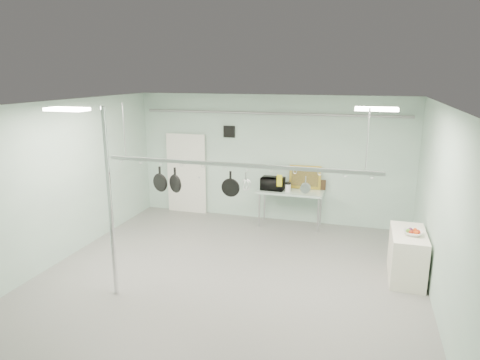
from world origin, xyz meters
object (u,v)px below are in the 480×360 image
(side_cabinet, at_px, (407,255))
(skillet_left, at_px, (160,179))
(pot_rack, at_px, (236,163))
(fruit_bowl, at_px, (413,233))
(skillet_right, at_px, (230,184))
(prep_table, at_px, (291,194))
(chrome_pole, at_px, (110,205))
(microwave, at_px, (273,183))
(coffee_canister, at_px, (288,188))
(skillet_mid, at_px, (175,180))

(side_cabinet, distance_m, skillet_left, 4.73)
(pot_rack, relative_size, fruit_bowl, 14.59)
(fruit_bowl, xyz_separation_m, skillet_right, (-3.10, -0.98, 0.92))
(prep_table, bearing_deg, side_cabinet, -40.79)
(chrome_pole, xyz_separation_m, microwave, (1.85, 4.18, -0.54))
(pot_rack, bearing_deg, side_cabinet, 20.45)
(chrome_pole, relative_size, coffee_canister, 16.69)
(side_cabinet, distance_m, skillet_right, 3.54)
(fruit_bowl, distance_m, skillet_left, 4.63)
(coffee_canister, bearing_deg, side_cabinet, -38.81)
(pot_rack, height_order, fruit_bowl, pot_rack)
(prep_table, bearing_deg, skillet_left, -119.03)
(side_cabinet, bearing_deg, microwave, 143.97)
(coffee_canister, height_order, fruit_bowl, coffee_canister)
(prep_table, relative_size, microwave, 2.86)
(skillet_right, bearing_deg, pot_rack, -0.82)
(coffee_canister, xyz_separation_m, skillet_mid, (-1.48, -3.19, 0.85))
(chrome_pole, relative_size, prep_table, 2.00)
(coffee_canister, height_order, skillet_left, skillet_left)
(microwave, relative_size, skillet_left, 1.22)
(coffee_canister, xyz_separation_m, fruit_bowl, (2.65, -2.21, -0.06))
(prep_table, xyz_separation_m, coffee_canister, (-0.05, -0.11, 0.17))
(microwave, bearing_deg, side_cabinet, 145.80)
(skillet_left, height_order, skillet_right, same)
(chrome_pole, xyz_separation_m, skillet_mid, (0.77, 0.90, 0.25))
(chrome_pole, bearing_deg, skillet_mid, 49.63)
(microwave, height_order, fruit_bowl, microwave)
(fruit_bowl, distance_m, skillet_right, 3.38)
(pot_rack, height_order, skillet_right, pot_rack)
(side_cabinet, height_order, skillet_right, skillet_right)
(chrome_pole, distance_m, fruit_bowl, 5.29)
(side_cabinet, bearing_deg, prep_table, 139.21)
(side_cabinet, distance_m, pot_rack, 3.62)
(prep_table, height_order, skillet_mid, skillet_mid)
(coffee_canister, bearing_deg, pot_rack, -96.17)
(prep_table, bearing_deg, fruit_bowl, -41.75)
(prep_table, bearing_deg, skillet_mid, -114.94)
(chrome_pole, xyz_separation_m, pot_rack, (1.90, 0.90, 0.63))
(skillet_right, bearing_deg, fruit_bowl, 16.80)
(skillet_left, height_order, skillet_mid, same)
(fruit_bowl, height_order, skillet_mid, skillet_mid)
(prep_table, distance_m, skillet_right, 3.49)
(fruit_bowl, bearing_deg, skillet_mid, -166.61)
(microwave, bearing_deg, pot_rack, 92.64)
(chrome_pole, xyz_separation_m, side_cabinet, (4.85, 2.00, -1.15))
(side_cabinet, height_order, skillet_mid, skillet_mid)
(side_cabinet, distance_m, microwave, 3.76)
(side_cabinet, relative_size, skillet_right, 2.71)
(side_cabinet, bearing_deg, fruit_bowl, -68.66)
(chrome_pole, height_order, coffee_canister, chrome_pole)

